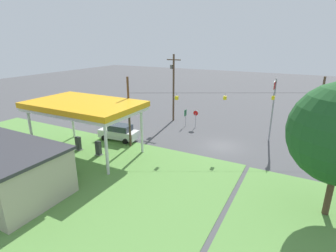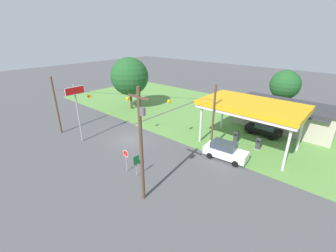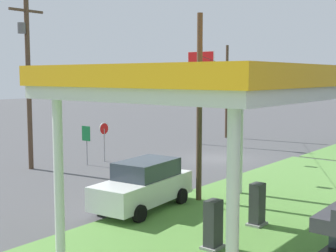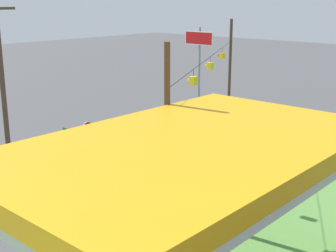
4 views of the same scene
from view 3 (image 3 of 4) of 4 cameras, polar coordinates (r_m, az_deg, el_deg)
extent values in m
plane|color=#4C4C4F|center=(31.10, 5.99, -3.95)|extent=(160.00, 160.00, 0.00)
cube|color=silver|center=(15.55, 8.62, 4.42)|extent=(11.53, 6.91, 0.35)
cube|color=orange|center=(15.54, 8.65, 6.08)|extent=(11.73, 7.11, 0.55)
cylinder|color=silver|center=(21.66, 8.75, -1.97)|extent=(0.28, 0.28, 4.82)
cylinder|color=silver|center=(13.79, -13.16, -6.73)|extent=(0.28, 0.28, 4.82)
cylinder|color=silver|center=(10.11, 7.87, -11.38)|extent=(0.28, 0.28, 4.82)
cube|color=gray|center=(17.67, 10.77, -11.69)|extent=(0.71, 0.56, 0.12)
cube|color=#333338|center=(17.44, 10.82, -9.22)|extent=(0.55, 0.40, 1.46)
cube|color=black|center=(17.47, 10.21, -8.20)|extent=(0.39, 0.03, 0.24)
cube|color=gray|center=(15.27, 5.50, -14.52)|extent=(0.71, 0.56, 0.12)
cube|color=#333338|center=(15.01, 5.53, -11.70)|extent=(0.55, 0.40, 1.46)
cube|color=black|center=(15.03, 4.84, -10.49)|extent=(0.39, 0.03, 0.24)
cube|color=white|center=(19.26, -3.10, -7.76)|extent=(5.01, 2.31, 0.95)
cube|color=#333D47|center=(19.31, -2.61, -5.21)|extent=(2.82, 1.95, 0.70)
cylinder|color=black|center=(17.67, -3.47, -10.64)|extent=(0.70, 0.29, 0.68)
cylinder|color=black|center=(18.81, -8.19, -9.65)|extent=(0.70, 0.29, 0.68)
cylinder|color=black|center=(20.08, 1.66, -8.56)|extent=(0.70, 0.29, 0.68)
cylinder|color=black|center=(21.09, -2.78, -7.85)|extent=(0.70, 0.29, 0.68)
cylinder|color=#99999E|center=(29.96, -7.78, -2.33)|extent=(0.08, 0.08, 2.10)
cylinder|color=white|center=(29.83, -7.81, -0.33)|extent=(0.80, 0.03, 0.80)
cylinder|color=red|center=(29.83, -7.81, -0.33)|extent=(0.70, 0.03, 0.70)
cylinder|color=gray|center=(36.93, 4.07, 3.63)|extent=(0.18, 0.18, 7.65)
cube|color=white|center=(36.84, 4.02, 8.36)|extent=(0.06, 2.48, 0.96)
cube|color=red|center=(36.84, 4.02, 8.36)|extent=(0.07, 2.36, 0.84)
cylinder|color=gray|center=(28.90, -9.86, -2.37)|extent=(0.07, 0.07, 2.40)
cube|color=#146B33|center=(28.77, -9.96, -0.91)|extent=(0.04, 0.70, 0.90)
cylinder|color=#4C3828|center=(28.17, -16.63, 4.91)|extent=(0.28, 0.28, 9.91)
cube|color=#4C3828|center=(28.40, -16.90, 13.31)|extent=(2.20, 0.14, 0.14)
cylinder|color=#59595B|center=(28.09, -17.43, 11.33)|extent=(0.44, 0.44, 0.60)
cylinder|color=#4C3828|center=(41.25, 7.17, 4.16)|extent=(0.24, 0.24, 8.07)
cylinder|color=#4C3828|center=(20.08, 3.84, 2.12)|extent=(0.24, 0.24, 8.07)
cylinder|color=black|center=(30.63, 6.13, 7.72)|extent=(18.77, 10.02, 0.02)
cylinder|color=black|center=(35.92, 6.75, 7.20)|extent=(0.02, 0.02, 0.35)
cube|color=yellow|center=(35.92, 6.74, 6.60)|extent=(0.32, 0.32, 0.40)
sphere|color=red|center=(36.01, 6.51, 6.60)|extent=(0.28, 0.28, 0.28)
cylinder|color=black|center=(30.62, 6.12, 7.39)|extent=(0.02, 0.02, 0.35)
cube|color=yellow|center=(30.62, 6.11, 6.69)|extent=(0.32, 0.32, 0.40)
sphere|color=yellow|center=(30.71, 5.84, 6.69)|extent=(0.28, 0.28, 0.28)
cylinder|color=black|center=(25.33, 5.24, 7.66)|extent=(0.02, 0.02, 0.35)
cube|color=yellow|center=(25.32, 5.23, 6.81)|extent=(0.32, 0.32, 0.40)
sphere|color=yellow|center=(25.41, 4.91, 6.81)|extent=(0.28, 0.28, 0.28)
camera|label=1|loc=(36.06, 58.51, 13.29)|focal=28.00mm
camera|label=2|loc=(34.69, -45.62, 17.73)|focal=24.00mm
camera|label=4|loc=(5.49, 48.48, 53.21)|focal=50.00mm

